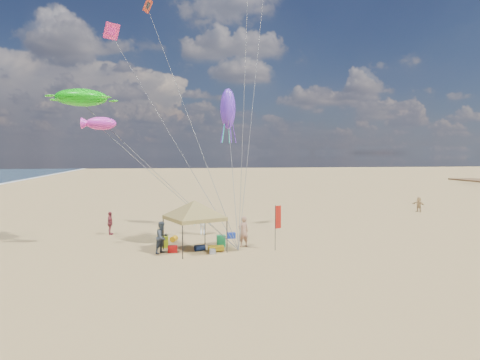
{
  "coord_description": "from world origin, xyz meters",
  "views": [
    {
      "loc": [
        -4.48,
        -24.01,
        5.72
      ],
      "look_at": [
        0.0,
        3.0,
        4.0
      ],
      "focal_mm": 32.21,
      "sensor_mm": 36.0,
      "label": 1
    }
  ],
  "objects_px": {
    "beach_cart": "(216,248)",
    "person_near_a": "(243,231)",
    "cooler_blue": "(231,235)",
    "person_far_a": "(110,223)",
    "canopy_tent": "(194,202)",
    "chair_yellow": "(164,242)",
    "chair_green": "(221,241)",
    "person_near_b": "(162,237)",
    "person_near_c": "(203,221)",
    "cooler_red": "(173,249)",
    "feather_flag": "(277,220)",
    "person_far_c": "(419,204)"
  },
  "relations": [
    {
      "from": "beach_cart",
      "to": "person_near_a",
      "type": "height_order",
      "value": "person_near_a"
    },
    {
      "from": "cooler_blue",
      "to": "person_far_a",
      "type": "relative_size",
      "value": 0.33
    },
    {
      "from": "canopy_tent",
      "to": "chair_yellow",
      "type": "height_order",
      "value": "canopy_tent"
    },
    {
      "from": "cooler_blue",
      "to": "chair_green",
      "type": "height_order",
      "value": "chair_green"
    },
    {
      "from": "person_near_b",
      "to": "person_near_c",
      "type": "height_order",
      "value": "person_near_c"
    },
    {
      "from": "cooler_red",
      "to": "cooler_blue",
      "type": "relative_size",
      "value": 1.0
    },
    {
      "from": "feather_flag",
      "to": "person_far_a",
      "type": "xyz_separation_m",
      "value": [
        -10.37,
        6.55,
        -0.99
      ]
    },
    {
      "from": "chair_yellow",
      "to": "cooler_blue",
      "type": "bearing_deg",
      "value": 25.36
    },
    {
      "from": "person_near_b",
      "to": "person_far_c",
      "type": "xyz_separation_m",
      "value": [
        24.34,
        13.46,
        -0.18
      ]
    },
    {
      "from": "person_near_c",
      "to": "person_far_c",
      "type": "distance_m",
      "value": 23.15
    },
    {
      "from": "person_near_b",
      "to": "feather_flag",
      "type": "bearing_deg",
      "value": -51.86
    },
    {
      "from": "person_near_a",
      "to": "person_far_a",
      "type": "bearing_deg",
      "value": -48.09
    },
    {
      "from": "cooler_red",
      "to": "cooler_blue",
      "type": "height_order",
      "value": "same"
    },
    {
      "from": "feather_flag",
      "to": "beach_cart",
      "type": "distance_m",
      "value": 3.95
    },
    {
      "from": "cooler_red",
      "to": "cooler_blue",
      "type": "distance_m",
      "value": 5.26
    },
    {
      "from": "cooler_red",
      "to": "chair_green",
      "type": "distance_m",
      "value": 3.12
    },
    {
      "from": "cooler_red",
      "to": "person_far_c",
      "type": "xyz_separation_m",
      "value": [
        23.76,
        13.32,
        0.55
      ]
    },
    {
      "from": "person_far_a",
      "to": "person_far_c",
      "type": "relative_size",
      "value": 1.11
    },
    {
      "from": "feather_flag",
      "to": "person_near_a",
      "type": "bearing_deg",
      "value": 146.4
    },
    {
      "from": "chair_yellow",
      "to": "person_near_a",
      "type": "xyz_separation_m",
      "value": [
        4.77,
        -0.62,
        0.59
      ]
    },
    {
      "from": "canopy_tent",
      "to": "person_far_a",
      "type": "relative_size",
      "value": 3.16
    },
    {
      "from": "person_far_a",
      "to": "chair_yellow",
      "type": "bearing_deg",
      "value": -140.89
    },
    {
      "from": "cooler_red",
      "to": "person_near_b",
      "type": "bearing_deg",
      "value": -166.25
    },
    {
      "from": "cooler_red",
      "to": "person_far_c",
      "type": "distance_m",
      "value": 27.25
    },
    {
      "from": "canopy_tent",
      "to": "beach_cart",
      "type": "xyz_separation_m",
      "value": [
        1.22,
        -0.3,
        -2.67
      ]
    },
    {
      "from": "canopy_tent",
      "to": "cooler_blue",
      "type": "relative_size",
      "value": 9.57
    },
    {
      "from": "canopy_tent",
      "to": "feather_flag",
      "type": "xyz_separation_m",
      "value": [
        4.83,
        -0.51,
        -1.06
      ]
    },
    {
      "from": "chair_green",
      "to": "feather_flag",
      "type": "bearing_deg",
      "value": -24.55
    },
    {
      "from": "cooler_blue",
      "to": "beach_cart",
      "type": "distance_m",
      "value": 3.98
    },
    {
      "from": "feather_flag",
      "to": "person_far_c",
      "type": "relative_size",
      "value": 1.83
    },
    {
      "from": "cooler_blue",
      "to": "person_near_c",
      "type": "bearing_deg",
      "value": 138.6
    },
    {
      "from": "person_near_b",
      "to": "cooler_blue",
      "type": "bearing_deg",
      "value": -10.54
    },
    {
      "from": "person_near_a",
      "to": "beach_cart",
      "type": "bearing_deg",
      "value": 13.29
    },
    {
      "from": "person_near_c",
      "to": "cooler_red",
      "type": "bearing_deg",
      "value": 67.85
    },
    {
      "from": "person_near_a",
      "to": "person_near_c",
      "type": "xyz_separation_m",
      "value": [
        -2.15,
        4.3,
        0.01
      ]
    },
    {
      "from": "cooler_red",
      "to": "person_far_a",
      "type": "height_order",
      "value": "person_far_a"
    },
    {
      "from": "cooler_blue",
      "to": "person_near_b",
      "type": "height_order",
      "value": "person_near_b"
    },
    {
      "from": "cooler_red",
      "to": "person_far_c",
      "type": "height_order",
      "value": "person_far_c"
    },
    {
      "from": "person_near_c",
      "to": "chair_green",
      "type": "bearing_deg",
      "value": 101.87
    },
    {
      "from": "cooler_blue",
      "to": "person_near_c",
      "type": "relative_size",
      "value": 0.29
    },
    {
      "from": "chair_yellow",
      "to": "person_far_a",
      "type": "height_order",
      "value": "person_far_a"
    },
    {
      "from": "cooler_blue",
      "to": "person_far_c",
      "type": "xyz_separation_m",
      "value": [
        19.83,
        9.82,
        0.55
      ]
    },
    {
      "from": "feather_flag",
      "to": "beach_cart",
      "type": "height_order",
      "value": "feather_flag"
    },
    {
      "from": "person_far_c",
      "to": "person_near_c",
      "type": "bearing_deg",
      "value": -92.4
    },
    {
      "from": "cooler_blue",
      "to": "chair_green",
      "type": "relative_size",
      "value": 0.77
    },
    {
      "from": "feather_flag",
      "to": "cooler_red",
      "type": "relative_size",
      "value": 4.97
    },
    {
      "from": "chair_green",
      "to": "person_near_a",
      "type": "relative_size",
      "value": 0.37
    },
    {
      "from": "chair_green",
      "to": "person_near_b",
      "type": "bearing_deg",
      "value": -161.75
    },
    {
      "from": "feather_flag",
      "to": "person_near_a",
      "type": "xyz_separation_m",
      "value": [
        -1.82,
        1.21,
        -0.87
      ]
    },
    {
      "from": "beach_cart",
      "to": "cooler_blue",
      "type": "bearing_deg",
      "value": 68.91
    }
  ]
}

